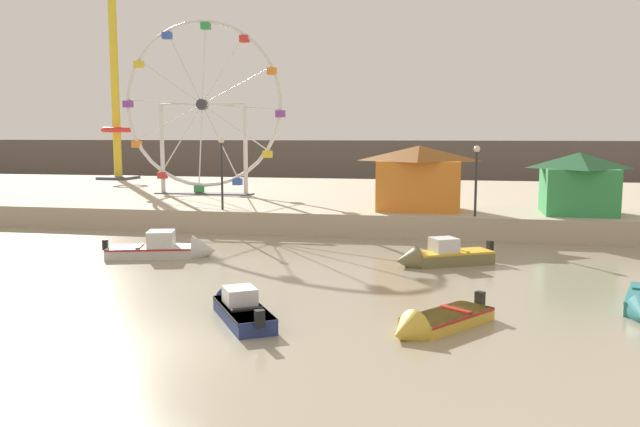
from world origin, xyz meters
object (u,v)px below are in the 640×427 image
at_px(motorboat_navy_blue, 238,306).
at_px(promenade_lamp_near, 476,169).
at_px(drop_tower_yellow_tower, 116,106).
at_px(motorboat_pale_grey, 170,249).
at_px(carnival_booth_green_kiosk, 578,182).
at_px(promenade_lamp_far, 222,162).
at_px(ferris_wheel_white_frame, 202,108).
at_px(motorboat_olive_wood, 439,256).
at_px(motorboat_mustard_yellow, 433,323).
at_px(carnival_booth_orange_canopy, 419,177).

bearing_deg(motorboat_navy_blue, promenade_lamp_near, -57.34).
height_order(motorboat_navy_blue, drop_tower_yellow_tower, drop_tower_yellow_tower).
xyz_separation_m(motorboat_navy_blue, motorboat_pale_grey, (-5.68, 8.00, 0.04)).
xyz_separation_m(carnival_booth_green_kiosk, promenade_lamp_far, (-18.11, -1.81, 0.90)).
bearing_deg(promenade_lamp_far, ferris_wheel_white_frame, 117.49).
bearing_deg(motorboat_navy_blue, drop_tower_yellow_tower, 0.40).
height_order(motorboat_navy_blue, ferris_wheel_white_frame, ferris_wheel_white_frame).
distance_m(motorboat_olive_wood, motorboat_mustard_yellow, 8.76).
height_order(motorboat_olive_wood, motorboat_pale_grey, motorboat_pale_grey).
height_order(carnival_booth_green_kiosk, promenade_lamp_far, promenade_lamp_far).
bearing_deg(motorboat_olive_wood, motorboat_mustard_yellow, 61.08).
xyz_separation_m(motorboat_navy_blue, carnival_booth_green_kiosk, (12.07, 17.22, 2.46)).
relative_size(motorboat_mustard_yellow, promenade_lamp_far, 0.92).
xyz_separation_m(motorboat_pale_grey, ferris_wheel_white_frame, (-4.58, 15.54, 6.49)).
relative_size(ferris_wheel_white_frame, promenade_lamp_near, 3.29).
height_order(motorboat_mustard_yellow, drop_tower_yellow_tower, drop_tower_yellow_tower).
distance_m(carnival_booth_orange_canopy, promenade_lamp_far, 10.38).
relative_size(ferris_wheel_white_frame, carnival_booth_green_kiosk, 3.01).
bearing_deg(motorboat_navy_blue, motorboat_mustard_yellow, -125.70).
height_order(motorboat_olive_wood, promenade_lamp_near, promenade_lamp_near).
xyz_separation_m(motorboat_olive_wood, motorboat_mustard_yellow, (0.00, -8.76, -0.15)).
height_order(motorboat_mustard_yellow, promenade_lamp_far, promenade_lamp_far).
bearing_deg(ferris_wheel_white_frame, carnival_booth_green_kiosk, -15.79).
height_order(motorboat_navy_blue, motorboat_olive_wood, motorboat_olive_wood).
distance_m(motorboat_mustard_yellow, promenade_lamp_near, 15.86).
bearing_deg(motorboat_olive_wood, promenade_lamp_far, -60.14).
relative_size(drop_tower_yellow_tower, promenade_lamp_near, 4.76).
relative_size(motorboat_olive_wood, promenade_lamp_near, 1.18).
relative_size(promenade_lamp_near, promenade_lamp_far, 0.90).
relative_size(motorboat_navy_blue, ferris_wheel_white_frame, 0.34).
distance_m(carnival_booth_green_kiosk, promenade_lamp_near, 5.51).
height_order(motorboat_navy_blue, promenade_lamp_near, promenade_lamp_near).
bearing_deg(ferris_wheel_white_frame, motorboat_navy_blue, -66.44).
relative_size(motorboat_pale_grey, carnival_booth_orange_canopy, 1.00).
bearing_deg(motorboat_olive_wood, motorboat_navy_blue, 28.30).
bearing_deg(ferris_wheel_white_frame, promenade_lamp_far, -62.51).
height_order(motorboat_olive_wood, carnival_booth_orange_canopy, carnival_booth_orange_canopy).
height_order(motorboat_olive_wood, ferris_wheel_white_frame, ferris_wheel_white_frame).
height_order(motorboat_mustard_yellow, motorboat_pale_grey, motorboat_pale_grey).
bearing_deg(motorboat_pale_grey, carnival_booth_orange_canopy, 26.66).
bearing_deg(carnival_booth_green_kiosk, promenade_lamp_near, -157.25).
xyz_separation_m(motorboat_olive_wood, ferris_wheel_white_frame, (-15.71, 15.08, 6.46)).
height_order(motorboat_pale_grey, promenade_lamp_far, promenade_lamp_far).
bearing_deg(motorboat_mustard_yellow, drop_tower_yellow_tower, -105.46).
distance_m(carnival_booth_orange_canopy, carnival_booth_green_kiosk, 7.91).
xyz_separation_m(ferris_wheel_white_frame, carnival_booth_orange_canopy, (14.43, -6.37, -3.91)).
relative_size(motorboat_mustard_yellow, promenade_lamp_near, 1.03).
bearing_deg(motorboat_mustard_yellow, motorboat_pale_grey, -90.62).
distance_m(promenade_lamp_near, promenade_lamp_far, 13.05).
bearing_deg(promenade_lamp_near, drop_tower_yellow_tower, 145.82).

